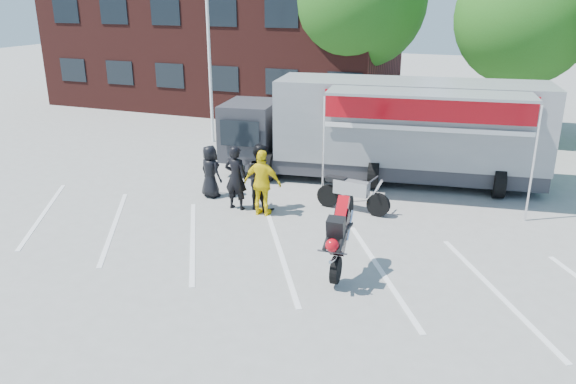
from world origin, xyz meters
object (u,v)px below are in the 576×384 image
Objects in this scene: stunt_bike_rider at (342,272)px; spectator_leather_c at (260,177)px; tree_left at (359,0)px; flagpole at (213,15)px; transporter_truck at (390,180)px; parked_motorcycle at (352,211)px; spectator_leather_a at (210,171)px; tree_mid at (524,18)px; spectator_leather_b at (236,178)px; spectator_hivis at (263,183)px.

spectator_leather_c is (-3.28, 2.92, 0.96)m from stunt_bike_rider.
flagpole is at bearing -125.28° from tree_left.
transporter_truck is 3.26m from parked_motorcycle.
tree_left is at bearing -74.47° from spectator_leather_a.
spectator_leather_c is (-2.93, -3.98, 0.96)m from transporter_truck.
spectator_leather_a is at bearing -126.96° from tree_mid.
spectator_leather_b is at bearing 142.29° from stunt_bike_rider.
spectator_leather_a is (-4.74, -3.59, 0.80)m from transporter_truck.
tree_mid is 15.49m from stunt_bike_rider.
spectator_leather_c reaches higher than spectator_leather_b.
tree_mid reaches higher than spectator_leather_c.
stunt_bike_rider is 1.05× the size of spectator_hivis.
flagpole reaches higher than spectator_leather_a.
tree_left is 4.51× the size of spectator_leather_c.
tree_mid is 9.60m from transporter_truck.
flagpole is 13.31m from stunt_bike_rider.
tree_left reaches higher than spectator_hivis.
tree_left is at bearing -85.35° from spectator_hivis.
spectator_leather_a is at bearing -150.87° from transporter_truck.
transporter_truck is at bearing -128.21° from spectator_leather_b.
tree_mid is 13.95m from spectator_hivis.
tree_left is 4.64× the size of spectator_leather_b.
spectator_leather_b is (4.12, -6.65, -4.12)m from flagpole.
stunt_bike_rider is (3.80, -15.33, -5.57)m from tree_left.
spectator_leather_a is 2.22m from spectator_hivis.
tree_left is 3.88× the size of parked_motorcycle.
spectator_leather_b reaches higher than transporter_truck.
transporter_truck is 5.25× the size of stunt_bike_rider.
parked_motorcycle is at bearing -37.86° from flagpole.
spectator_leather_c is (0.52, -12.41, -4.61)m from tree_left.
spectator_leather_a is (-1.29, -12.02, -4.77)m from tree_left.
tree_left is 10.67m from transporter_truck.
spectator_hivis is at bearing 171.60° from spectator_leather_b.
transporter_truck is at bearing 0.60° from parked_motorcycle.
spectator_hivis is (0.78, -12.82, -4.64)m from tree_left.
parked_motorcycle is at bearing -160.46° from spectator_leather_b.
spectator_leather_a reaches higher than parked_motorcycle.
flagpole is 3.59× the size of parked_motorcycle.
spectator_leather_c reaches higher than transporter_truck.
flagpole is 7.94m from spectator_leather_a.
tree_mid is at bearing -12.43° from parked_motorcycle.
spectator_hivis is (-2.68, -4.39, 0.93)m from transporter_truck.
spectator_hivis is (0.90, -0.17, -0.00)m from spectator_leather_b.
spectator_leather_c reaches higher than spectator_leather_a.
transporter_truck is 5.61m from spectator_leather_b.
transporter_truck is 5.23m from spectator_hivis.
spectator_leather_b is 0.97× the size of spectator_leather_c.
spectator_leather_b is at bearing -9.25° from spectator_hivis.
spectator_leather_a is at bearing -63.86° from flagpole.
tree_mid is 4.13× the size of spectator_hivis.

